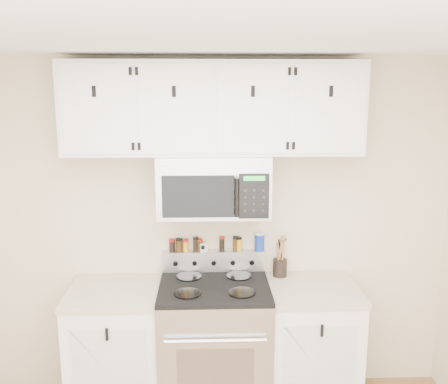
% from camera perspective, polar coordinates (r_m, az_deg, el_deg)
% --- Properties ---
extents(back_wall, '(3.50, 0.01, 2.50)m').
position_cam_1_polar(back_wall, '(3.70, -1.22, -4.38)').
color(back_wall, beige).
rests_on(back_wall, floor).
extents(ceiling, '(3.50, 3.50, 0.01)m').
position_cam_1_polar(ceiling, '(1.82, -0.49, 18.37)').
color(ceiling, white).
rests_on(ceiling, back_wall).
extents(range, '(0.76, 0.65, 1.10)m').
position_cam_1_polar(range, '(3.70, -1.08, -17.19)').
color(range, '#B7B7BA').
rests_on(range, floor).
extents(base_cabinet_left, '(0.64, 0.62, 0.92)m').
position_cam_1_polar(base_cabinet_left, '(3.79, -12.07, -17.20)').
color(base_cabinet_left, white).
rests_on(base_cabinet_left, floor).
extents(base_cabinet_right, '(0.64, 0.62, 0.92)m').
position_cam_1_polar(base_cabinet_right, '(3.81, 9.83, -16.94)').
color(base_cabinet_right, white).
rests_on(base_cabinet_right, floor).
extents(microwave, '(0.76, 0.44, 0.42)m').
position_cam_1_polar(microwave, '(3.43, -1.19, 0.83)').
color(microwave, '#9E9EA3').
rests_on(microwave, back_wall).
extents(upper_cabinets, '(2.00, 0.35, 0.62)m').
position_cam_1_polar(upper_cabinets, '(3.39, -1.24, 9.57)').
color(upper_cabinets, white).
rests_on(upper_cabinets, back_wall).
extents(utensil_crock, '(0.10, 0.10, 0.30)m').
position_cam_1_polar(utensil_crock, '(3.73, 6.41, -8.43)').
color(utensil_crock, black).
rests_on(utensil_crock, base_cabinet_right).
extents(kitchen_timer, '(0.07, 0.06, 0.06)m').
position_cam_1_polar(kitchen_timer, '(3.70, -2.44, -6.29)').
color(kitchen_timer, silver).
rests_on(kitchen_timer, range).
extents(salt_canister, '(0.07, 0.07, 0.13)m').
position_cam_1_polar(salt_canister, '(3.71, 4.08, -5.70)').
color(salt_canister, '#163899').
rests_on(salt_canister, range).
extents(spice_jar_0, '(0.04, 0.04, 0.09)m').
position_cam_1_polar(spice_jar_0, '(3.71, -5.96, -6.07)').
color(spice_jar_0, black).
rests_on(spice_jar_0, range).
extents(spice_jar_1, '(0.05, 0.05, 0.10)m').
position_cam_1_polar(spice_jar_1, '(3.70, -5.14, -6.03)').
color(spice_jar_1, '#3E270F').
rests_on(spice_jar_1, range).
extents(spice_jar_2, '(0.04, 0.04, 0.09)m').
position_cam_1_polar(spice_jar_2, '(3.70, -4.39, -6.09)').
color(spice_jar_2, orange).
rests_on(spice_jar_2, range).
extents(spice_jar_3, '(0.04, 0.04, 0.11)m').
position_cam_1_polar(spice_jar_3, '(3.70, -3.25, -5.96)').
color(spice_jar_3, black).
rests_on(spice_jar_3, range).
extents(spice_jar_4, '(0.04, 0.04, 0.09)m').
position_cam_1_polar(spice_jar_4, '(3.70, -2.78, -6.07)').
color(spice_jar_4, '#3A270E').
rests_on(spice_jar_4, range).
extents(spice_jar_5, '(0.04, 0.04, 0.11)m').
position_cam_1_polar(spice_jar_5, '(3.70, -0.25, -5.93)').
color(spice_jar_5, black).
rests_on(spice_jar_5, range).
extents(spice_jar_6, '(0.04, 0.04, 0.11)m').
position_cam_1_polar(spice_jar_6, '(3.70, 1.32, -5.91)').
color(spice_jar_6, '#432910').
rests_on(spice_jar_6, range).
extents(spice_jar_7, '(0.04, 0.04, 0.10)m').
position_cam_1_polar(spice_jar_7, '(3.70, 1.74, -5.95)').
color(spice_jar_7, gold).
rests_on(spice_jar_7, range).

